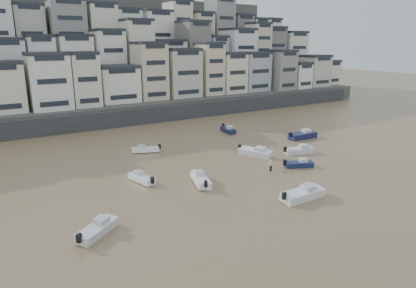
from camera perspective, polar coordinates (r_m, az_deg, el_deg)
harbor_wall at (r=82.45m, az=-12.64°, el=4.02°), size 140.00×3.00×3.50m
hillside at (r=120.51m, az=-17.39°, el=12.58°), size 141.04×66.00×50.00m
boat_a at (r=44.09m, az=14.38°, el=-7.27°), size 6.10×2.05×1.66m
boat_b at (r=55.14m, az=13.81°, el=-2.86°), size 4.67×3.19×1.22m
boat_c at (r=47.30m, az=-1.13°, el=-5.30°), size 3.33×5.75×1.49m
boat_d at (r=61.83m, az=13.87°, el=-0.76°), size 5.74×3.13×1.49m
boat_e at (r=59.15m, az=7.32°, el=-1.09°), size 4.33×6.19×1.62m
boat_f at (r=48.74m, az=-10.18°, el=-5.04°), size 2.63×4.98×1.29m
boat_g at (r=71.61m, az=14.36°, el=1.50°), size 6.46×2.27×1.75m
boat_h at (r=61.60m, az=-9.60°, el=-0.66°), size 5.11×3.28×1.33m
boat_i at (r=74.43m, az=3.09°, el=2.34°), size 2.50×5.25×1.37m
boat_j at (r=36.97m, az=-16.70°, el=-12.24°), size 5.18×4.45×1.42m
person_pink at (r=52.65m, az=9.65°, el=-3.20°), size 0.44×0.44×1.74m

